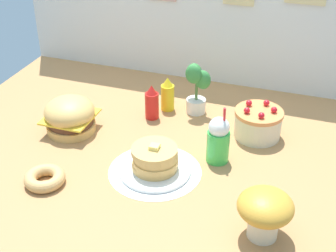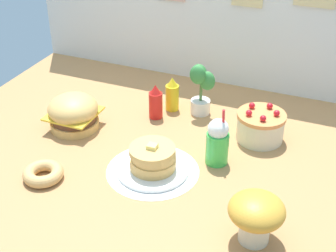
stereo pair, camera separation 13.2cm
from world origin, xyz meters
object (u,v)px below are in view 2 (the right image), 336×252
(pancake_stack, at_px, (153,161))
(potted_plant, at_px, (201,87))
(mustard_bottle, at_px, (172,95))
(burger, at_px, (73,113))
(cream_soda_cup, at_px, (218,142))
(donut_pink_glaze, at_px, (43,173))
(ketchup_bottle, at_px, (156,102))
(mushroom_stool, at_px, (256,214))
(layer_cake, at_px, (260,126))

(pancake_stack, height_order, potted_plant, potted_plant)
(mustard_bottle, bearing_deg, potted_plant, 6.98)
(burger, distance_m, cream_soda_cup, 0.86)
(cream_soda_cup, distance_m, donut_pink_glaze, 0.88)
(ketchup_bottle, distance_m, donut_pink_glaze, 0.81)
(mustard_bottle, height_order, mushroom_stool, mushroom_stool)
(pancake_stack, bearing_deg, cream_soda_cup, 35.78)
(pancake_stack, height_order, ketchup_bottle, ketchup_bottle)
(mustard_bottle, bearing_deg, mushroom_stool, -50.89)
(donut_pink_glaze, relative_size, mushroom_stool, 0.85)
(donut_pink_glaze, xyz_separation_m, mushroom_stool, (1.06, -0.01, 0.11))
(mustard_bottle, bearing_deg, donut_pink_glaze, -110.20)
(ketchup_bottle, bearing_deg, cream_soda_cup, -32.35)
(burger, distance_m, pancake_stack, 0.63)
(pancake_stack, relative_size, mustard_bottle, 1.70)
(burger, relative_size, ketchup_bottle, 1.33)
(pancake_stack, relative_size, donut_pink_glaze, 1.83)
(cream_soda_cup, relative_size, donut_pink_glaze, 1.61)
(layer_cake, height_order, donut_pink_glaze, layer_cake)
(cream_soda_cup, bearing_deg, mushroom_stool, -56.60)
(ketchup_bottle, relative_size, potted_plant, 0.66)
(pancake_stack, xyz_separation_m, layer_cake, (0.43, 0.50, 0.02))
(burger, relative_size, cream_soda_cup, 0.88)
(pancake_stack, height_order, mustard_bottle, mustard_bottle)
(pancake_stack, distance_m, potted_plant, 0.65)
(mushroom_stool, bearing_deg, ketchup_bottle, 135.47)
(burger, bearing_deg, potted_plant, 35.17)
(cream_soda_cup, bearing_deg, mustard_bottle, 134.51)
(mustard_bottle, relative_size, cream_soda_cup, 0.67)
(potted_plant, bearing_deg, burger, -144.83)
(burger, bearing_deg, ketchup_bottle, 36.49)
(cream_soda_cup, height_order, potted_plant, potted_plant)
(burger, xyz_separation_m, potted_plant, (0.61, 0.43, 0.08))
(pancake_stack, distance_m, mushroom_stool, 0.65)
(mushroom_stool, bearing_deg, layer_cake, 101.49)
(pancake_stack, height_order, cream_soda_cup, cream_soda_cup)
(pancake_stack, relative_size, ketchup_bottle, 1.70)
(potted_plant, distance_m, mushroom_stool, 1.08)
(burger, height_order, cream_soda_cup, cream_soda_cup)
(potted_plant, bearing_deg, donut_pink_glaze, -118.84)
(ketchup_bottle, relative_size, cream_soda_cup, 0.67)
(burger, relative_size, mushroom_stool, 1.21)
(layer_cake, xyz_separation_m, mustard_bottle, (-0.57, 0.13, 0.02))
(donut_pink_glaze, height_order, potted_plant, potted_plant)
(pancake_stack, relative_size, cream_soda_cup, 1.13)
(mustard_bottle, xyz_separation_m, cream_soda_cup, (0.42, -0.43, 0.03))
(burger, bearing_deg, cream_soda_cup, -0.98)
(ketchup_bottle, height_order, cream_soda_cup, cream_soda_cup)
(donut_pink_glaze, bearing_deg, cream_soda_cup, 31.69)
(burger, distance_m, mustard_bottle, 0.60)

